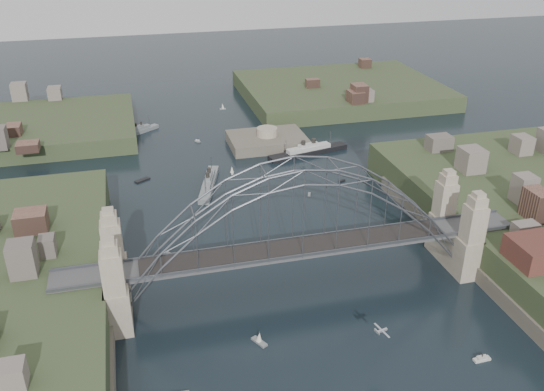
{
  "coord_description": "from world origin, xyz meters",
  "views": [
    {
      "loc": [
        -26.27,
        -83.26,
        61.93
      ],
      "look_at": [
        0.0,
        18.0,
        10.0
      ],
      "focal_mm": 38.02,
      "sensor_mm": 36.0,
      "label": 1
    }
  ],
  "objects": [
    {
      "name": "naval_cruiser_far",
      "position": [
        -23.82,
        89.89,
        0.74
      ],
      "size": [
        12.45,
        9.94,
        4.75
      ],
      "color": "gray",
      "rests_on": "ground"
    },
    {
      "name": "small_boat_g",
      "position": [
        21.93,
        -25.71,
        0.28
      ],
      "size": [
        2.73,
        0.95,
        1.43
      ],
      "color": "beige",
      "rests_on": "ground"
    },
    {
      "name": "aeroplane",
      "position": [
        6.23,
        -22.14,
        6.13
      ],
      "size": [
        2.03,
        3.64,
        0.53
      ],
      "color": "#BABDC1"
    },
    {
      "name": "small_boat_k",
      "position": [
        5.4,
        106.88,
        0.91
      ],
      "size": [
        2.25,
        1.19,
        2.38
      ],
      "color": "beige",
      "rests_on": "ground"
    },
    {
      "name": "small_boat_h",
      "position": [
        -7.39,
        77.78,
        0.29
      ],
      "size": [
        1.78,
        1.74,
        1.43
      ],
      "color": "beige",
      "rests_on": "ground"
    },
    {
      "name": "small_boat_a",
      "position": [
        -21.6,
        16.71,
        0.15
      ],
      "size": [
        1.82,
        2.16,
        0.45
      ],
      "color": "beige",
      "rests_on": "ground"
    },
    {
      "name": "small_boat_c",
      "position": [
        -10.21,
        -13.24,
        0.76
      ],
      "size": [
        2.26,
        3.1,
        2.38
      ],
      "color": "beige",
      "rests_on": "ground"
    },
    {
      "name": "fort_island",
      "position": [
        12.0,
        70.0,
        -0.34
      ],
      "size": [
        22.0,
        16.0,
        9.4
      ],
      "color": "#595245",
      "rests_on": "ground"
    },
    {
      "name": "small_boat_d",
      "position": [
        24.29,
        40.85,
        0.15
      ],
      "size": [
        2.07,
        1.41,
        0.45
      ],
      "color": "beige",
      "rests_on": "ground"
    },
    {
      "name": "headland_nw",
      "position": [
        -55.0,
        95.0,
        0.5
      ],
      "size": [
        60.0,
        45.0,
        9.0
      ],
      "primitive_type": "cube",
      "color": "#334023",
      "rests_on": "ground"
    },
    {
      "name": "small_boat_l",
      "position": [
        -41.03,
        29.33,
        0.82
      ],
      "size": [
        2.65,
        1.02,
        2.38
      ],
      "color": "beige",
      "rests_on": "ground"
    },
    {
      "name": "small_boat_f",
      "position": [
        -1.84,
        52.71,
        1.0
      ],
      "size": [
        1.1,
        1.76,
        2.38
      ],
      "color": "beige",
      "rests_on": "ground"
    },
    {
      "name": "small_boat_e",
      "position": [
        -24.88,
        54.03,
        0.15
      ],
      "size": [
        4.1,
        3.29,
        0.45
      ],
      "color": "beige",
      "rests_on": "ground"
    },
    {
      "name": "ocean_liner",
      "position": [
        21.59,
        60.35,
        0.92
      ],
      "size": [
        24.35,
        8.74,
        5.95
      ],
      "color": "black",
      "rests_on": "ground"
    },
    {
      "name": "headland_ne",
      "position": [
        50.0,
        110.0,
        0.75
      ],
      "size": [
        70.0,
        55.0,
        9.5
      ],
      "primitive_type": "cube",
      "color": "#334023",
      "rests_on": "ground"
    },
    {
      "name": "naval_cruiser_near",
      "position": [
        -8.94,
        46.33,
        0.94
      ],
      "size": [
        8.19,
        20.06,
        6.03
      ],
      "color": "gray",
      "rests_on": "ground"
    },
    {
      "name": "small_boat_b",
      "position": [
        13.84,
        35.4,
        0.15
      ],
      "size": [
        1.17,
        1.86,
        0.45
      ],
      "color": "beige",
      "rests_on": "ground"
    },
    {
      "name": "small_boat_i",
      "position": [
        25.6,
        11.9,
        0.15
      ],
      "size": [
        2.79,
        1.7,
        0.45
      ],
      "color": "beige",
      "rests_on": "ground"
    },
    {
      "name": "ground",
      "position": [
        0.0,
        0.0,
        0.0
      ],
      "size": [
        500.0,
        500.0,
        0.0
      ],
      "primitive_type": "plane",
      "color": "black",
      "rests_on": "ground"
    },
    {
      "name": "bridge",
      "position": [
        0.0,
        0.0,
        12.32
      ],
      "size": [
        84.0,
        13.8,
        24.6
      ],
      "color": "#4B4B4E",
      "rests_on": "ground"
    }
  ]
}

